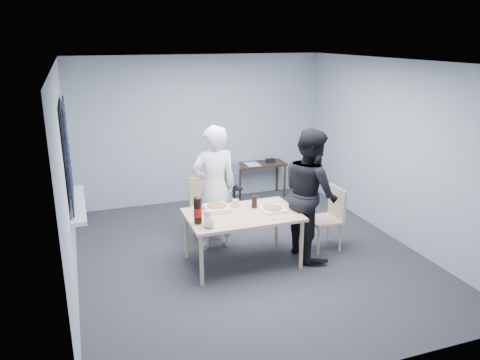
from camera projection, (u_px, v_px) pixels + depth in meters
name	position (u px, v px, depth m)	size (l,w,h in m)	color
room	(70.00, 161.00, 5.68)	(5.00, 5.00, 5.00)	#2A2A2E
dining_table	(243.00, 218.00, 6.06)	(1.45, 0.92, 0.70)	beige
chair_far	(205.00, 203.00, 6.99)	(0.42, 0.42, 0.89)	beige
chair_right	(330.00, 214.00, 6.55)	(0.42, 0.42, 0.89)	beige
person_white	(214.00, 188.00, 6.47)	(0.65, 0.42, 1.77)	silver
person_black	(310.00, 193.00, 6.25)	(0.86, 0.47, 1.77)	black
side_table	(259.00, 167.00, 8.67)	(0.96, 0.43, 0.64)	#372717
stool	(230.00, 192.00, 7.88)	(0.35, 0.35, 0.48)	black
backpack	(230.00, 175.00, 7.78)	(0.29, 0.21, 0.41)	#575B63
pizza_box_a	(217.00, 208.00, 6.12)	(0.31, 0.31, 0.08)	white
pizza_box_b	(273.00, 209.00, 6.14)	(0.31, 0.31, 0.04)	white
mug_a	(210.00, 224.00, 5.58)	(0.12, 0.12, 0.10)	silver
mug_b	(235.00, 203.00, 6.28)	(0.10, 0.10, 0.09)	silver
cola_glass	(254.00, 202.00, 6.22)	(0.08, 0.08, 0.17)	black
soda_bottle	(198.00, 211.00, 5.68)	(0.10, 0.10, 0.33)	black
plastic_cups	(207.00, 218.00, 5.65)	(0.08, 0.08, 0.18)	silver
rubber_band	(272.00, 220.00, 5.82)	(0.06, 0.06, 0.00)	red
papers	(252.00, 164.00, 8.57)	(0.23, 0.32, 0.01)	white
black_box	(271.00, 161.00, 8.70)	(0.15, 0.11, 0.07)	black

